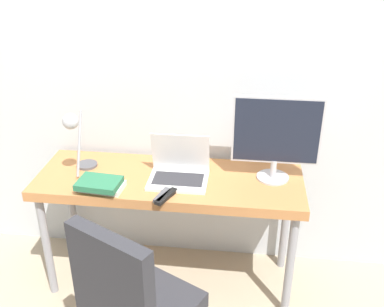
% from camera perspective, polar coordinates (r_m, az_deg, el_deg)
% --- Properties ---
extents(wall_back, '(8.00, 0.05, 2.60)m').
position_cam_1_polar(wall_back, '(2.79, -1.97, 9.86)').
color(wall_back, silver).
rests_on(wall_back, ground_plane).
extents(desk, '(1.59, 0.55, 0.78)m').
position_cam_1_polar(desk, '(2.73, -2.88, -4.40)').
color(desk, '#B77542').
rests_on(desk, ground_plane).
extents(laptop, '(0.34, 0.26, 0.27)m').
position_cam_1_polar(laptop, '(2.64, -1.67, -2.21)').
color(laptop, silver).
rests_on(laptop, desk).
extents(monitor, '(0.50, 0.19, 0.51)m').
position_cam_1_polar(monitor, '(2.59, 10.67, 2.32)').
color(monitor, '#B7B7BC').
rests_on(monitor, desk).
extents(desk_lamp, '(0.13, 0.27, 0.42)m').
position_cam_1_polar(desk_lamp, '(2.67, -14.58, 2.39)').
color(desk_lamp, '#4C4C51').
rests_on(desk_lamp, desk).
extents(office_chair, '(0.60, 0.60, 1.02)m').
position_cam_1_polar(office_chair, '(2.19, -7.71, -18.26)').
color(office_chair, black).
rests_on(office_chair, ground_plane).
extents(book_stack, '(0.27, 0.20, 0.07)m').
position_cam_1_polar(book_stack, '(2.59, -11.59, -3.88)').
color(book_stack, silver).
rests_on(book_stack, desk).
extents(tv_remote, '(0.11, 0.18, 0.02)m').
position_cam_1_polar(tv_remote, '(2.48, -3.28, -5.46)').
color(tv_remote, black).
rests_on(tv_remote, desk).
extents(media_remote, '(0.08, 0.15, 0.02)m').
position_cam_1_polar(media_remote, '(2.49, -3.77, -5.32)').
color(media_remote, '#4C4C51').
rests_on(media_remote, desk).
extents(game_controller, '(0.15, 0.11, 0.04)m').
position_cam_1_polar(game_controller, '(2.63, -11.32, -3.69)').
color(game_controller, white).
rests_on(game_controller, desk).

